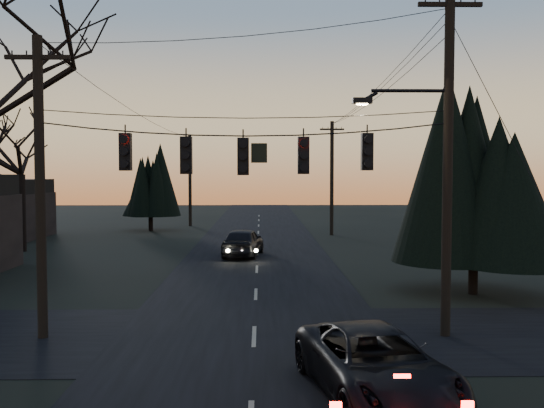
{
  "coord_description": "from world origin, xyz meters",
  "views": [
    {
      "loc": [
        0.2,
        -7.09,
        4.71
      ],
      "look_at": [
        0.49,
        8.72,
        3.88
      ],
      "focal_mm": 40.0,
      "sensor_mm": 36.0,
      "label": 1
    }
  ],
  "objects_px": {
    "utility_pole_right": "(445,336)",
    "utility_pole_far_l": "(190,226)",
    "utility_pole_left": "(43,338)",
    "evergreen_right": "(475,179)",
    "sedan_oncoming_a": "(243,242)",
    "utility_pole_far_r": "(332,235)",
    "suv_near": "(375,365)"
  },
  "relations": [
    {
      "from": "utility_pole_right",
      "to": "utility_pole_far_l",
      "type": "xyz_separation_m",
      "value": [
        -11.5,
        36.0,
        0.0
      ]
    },
    {
      "from": "utility_pole_left",
      "to": "evergreen_right",
      "type": "relative_size",
      "value": 1.1
    },
    {
      "from": "utility_pole_left",
      "to": "utility_pole_far_l",
      "type": "height_order",
      "value": "utility_pole_left"
    },
    {
      "from": "utility_pole_left",
      "to": "sedan_oncoming_a",
      "type": "relative_size",
      "value": 1.82
    },
    {
      "from": "evergreen_right",
      "to": "sedan_oncoming_a",
      "type": "distance_m",
      "value": 14.54
    },
    {
      "from": "evergreen_right",
      "to": "sedan_oncoming_a",
      "type": "bearing_deg",
      "value": 130.87
    },
    {
      "from": "utility_pole_far_r",
      "to": "evergreen_right",
      "type": "xyz_separation_m",
      "value": [
        2.91,
        -22.03,
        4.45
      ]
    },
    {
      "from": "suv_near",
      "to": "sedan_oncoming_a",
      "type": "xyz_separation_m",
      "value": [
        -3.37,
        21.38,
        0.08
      ]
    },
    {
      "from": "suv_near",
      "to": "sedan_oncoming_a",
      "type": "bearing_deg",
      "value": 88.21
    },
    {
      "from": "utility_pole_left",
      "to": "suv_near",
      "type": "bearing_deg",
      "value": -29.11
    },
    {
      "from": "utility_pole_right",
      "to": "suv_near",
      "type": "distance_m",
      "value": 5.64
    },
    {
      "from": "utility_pole_left",
      "to": "suv_near",
      "type": "xyz_separation_m",
      "value": [
        8.57,
        -4.77,
        0.71
      ]
    },
    {
      "from": "utility_pole_far_r",
      "to": "suv_near",
      "type": "distance_m",
      "value": 32.91
    },
    {
      "from": "utility_pole_right",
      "to": "utility_pole_far_r",
      "type": "bearing_deg",
      "value": 90.0
    },
    {
      "from": "utility_pole_left",
      "to": "utility_pole_far_r",
      "type": "bearing_deg",
      "value": 67.67
    },
    {
      "from": "evergreen_right",
      "to": "utility_pole_far_r",
      "type": "bearing_deg",
      "value": 97.52
    },
    {
      "from": "utility_pole_left",
      "to": "utility_pole_far_r",
      "type": "height_order",
      "value": "same"
    },
    {
      "from": "evergreen_right",
      "to": "suv_near",
      "type": "distance_m",
      "value": 12.78
    },
    {
      "from": "utility_pole_right",
      "to": "evergreen_right",
      "type": "xyz_separation_m",
      "value": [
        2.91,
        5.97,
        4.45
      ]
    },
    {
      "from": "utility_pole_far_l",
      "to": "suv_near",
      "type": "xyz_separation_m",
      "value": [
        8.57,
        -40.77,
        0.71
      ]
    },
    {
      "from": "utility_pole_left",
      "to": "utility_pole_far_r",
      "type": "xyz_separation_m",
      "value": [
        11.5,
        28.0,
        0.0
      ]
    },
    {
      "from": "utility_pole_far_r",
      "to": "suv_near",
      "type": "height_order",
      "value": "utility_pole_far_r"
    },
    {
      "from": "evergreen_right",
      "to": "suv_near",
      "type": "xyz_separation_m",
      "value": [
        -5.84,
        -10.74,
        -3.73
      ]
    },
    {
      "from": "evergreen_right",
      "to": "utility_pole_left",
      "type": "bearing_deg",
      "value": -157.48
    },
    {
      "from": "sedan_oncoming_a",
      "to": "evergreen_right",
      "type": "bearing_deg",
      "value": 138.88
    },
    {
      "from": "sedan_oncoming_a",
      "to": "utility_pole_right",
      "type": "bearing_deg",
      "value": 118.78
    },
    {
      "from": "utility_pole_right",
      "to": "evergreen_right",
      "type": "relative_size",
      "value": 1.3
    },
    {
      "from": "utility_pole_left",
      "to": "utility_pole_far_r",
      "type": "relative_size",
      "value": 1.0
    },
    {
      "from": "suv_near",
      "to": "utility_pole_right",
      "type": "bearing_deg",
      "value": 47.68
    },
    {
      "from": "utility_pole_far_r",
      "to": "utility_pole_far_l",
      "type": "distance_m",
      "value": 14.01
    },
    {
      "from": "utility_pole_right",
      "to": "utility_pole_left",
      "type": "relative_size",
      "value": 1.18
    },
    {
      "from": "utility_pole_right",
      "to": "utility_pole_left",
      "type": "distance_m",
      "value": 11.5
    }
  ]
}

